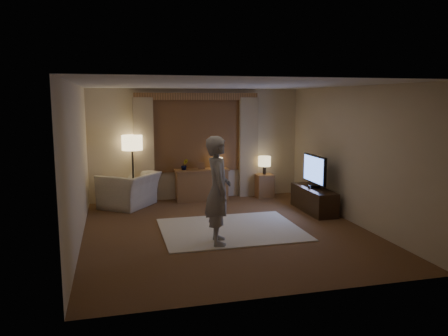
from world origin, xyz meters
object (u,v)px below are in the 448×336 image
object	(u,v)px
armchair	(130,190)
tv_stand	(314,200)
side_table	(264,186)
person	(218,190)
sideboard	(202,185)

from	to	relation	value
armchair	tv_stand	size ratio (longest dim) A/B	0.82
side_table	tv_stand	world-z (taller)	side_table
tv_stand	person	world-z (taller)	person
sideboard	armchair	world-z (taller)	armchair
armchair	side_table	world-z (taller)	armchair
sideboard	tv_stand	bearing A→B (deg)	-37.66
armchair	side_table	xyz separation A→B (m)	(3.21, 0.17, -0.09)
side_table	person	world-z (taller)	person
sideboard	person	size ratio (longest dim) A/B	0.68
side_table	armchair	bearing A→B (deg)	-177.01
sideboard	side_table	xyz separation A→B (m)	(1.54, -0.05, -0.07)
person	armchair	bearing A→B (deg)	30.11
tv_stand	side_table	bearing A→B (deg)	109.51
armchair	side_table	size ratio (longest dim) A/B	2.06
armchair	person	distance (m)	3.28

